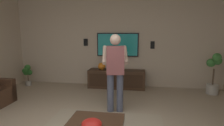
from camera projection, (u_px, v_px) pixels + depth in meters
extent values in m
cube|color=#C6B299|center=(116.00, 41.00, 5.89)|extent=(0.10, 6.58, 2.81)
cube|color=#472D1E|center=(0.00, 90.00, 4.66)|extent=(0.16, 0.80, 0.56)
cube|color=#422B1C|center=(117.00, 79.00, 5.75)|extent=(0.44, 1.70, 0.55)
cube|color=#352216|center=(116.00, 81.00, 5.53)|extent=(0.01, 1.56, 0.39)
cube|color=black|center=(118.00, 45.00, 5.81)|extent=(0.05, 1.27, 0.72)
cube|color=teal|center=(118.00, 45.00, 5.79)|extent=(0.01, 1.21, 0.66)
cylinder|color=#4C5166|center=(120.00, 93.00, 4.00)|extent=(0.14, 0.14, 0.82)
cylinder|color=#4C5166|center=(110.00, 93.00, 4.00)|extent=(0.14, 0.14, 0.82)
cube|color=#8C4C4C|center=(115.00, 60.00, 3.89)|extent=(0.28, 0.39, 0.58)
sphere|color=beige|center=(115.00, 40.00, 3.82)|extent=(0.22, 0.22, 0.22)
cylinder|color=beige|center=(125.00, 55.00, 4.05)|extent=(0.49, 0.17, 0.37)
cylinder|color=beige|center=(105.00, 55.00, 4.05)|extent=(0.49, 0.17, 0.37)
cube|color=white|center=(115.00, 58.00, 4.26)|extent=(0.05, 0.06, 0.16)
cylinder|color=#B7B2A8|center=(212.00, 89.00, 5.20)|extent=(0.31, 0.31, 0.26)
cylinder|color=brown|center=(213.00, 77.00, 5.15)|extent=(0.04, 0.04, 0.43)
sphere|color=#3D7F38|center=(217.00, 61.00, 5.08)|extent=(0.23, 0.23, 0.23)
sphere|color=#3D7F38|center=(211.00, 63.00, 5.14)|extent=(0.23, 0.23, 0.23)
sphere|color=#3D7F38|center=(217.00, 57.00, 5.02)|extent=(0.23, 0.23, 0.23)
cylinder|color=#B7B2A8|center=(28.00, 83.00, 6.03)|extent=(0.17, 0.17, 0.14)
cylinder|color=brown|center=(28.00, 77.00, 6.00)|extent=(0.02, 0.02, 0.23)
sphere|color=#2D6B28|center=(25.00, 71.00, 5.94)|extent=(0.17, 0.17, 0.17)
sphere|color=#2D6B28|center=(30.00, 72.00, 6.00)|extent=(0.16, 0.16, 0.16)
sphere|color=#2D6B28|center=(27.00, 68.00, 6.03)|extent=(0.19, 0.19, 0.19)
sphere|color=#2D6B28|center=(26.00, 73.00, 5.99)|extent=(0.16, 0.16, 0.16)
sphere|color=#2D6B28|center=(26.00, 70.00, 6.01)|extent=(0.12, 0.12, 0.12)
ellipsoid|color=red|center=(92.00, 124.00, 2.55)|extent=(0.28, 0.28, 0.12)
sphere|color=orange|center=(102.00, 66.00, 5.72)|extent=(0.22, 0.22, 0.22)
cube|color=black|center=(153.00, 45.00, 5.67)|extent=(0.06, 0.12, 0.22)
cube|color=black|center=(86.00, 42.00, 5.96)|extent=(0.06, 0.12, 0.22)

